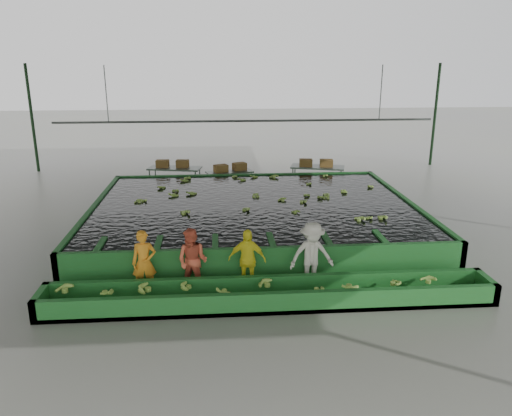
{
  "coord_description": "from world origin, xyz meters",
  "views": [
    {
      "loc": [
        -1.09,
        -13.5,
        5.26
      ],
      "look_at": [
        0.0,
        0.5,
        1.0
      ],
      "focal_mm": 35.0,
      "sensor_mm": 36.0,
      "label": 1
    }
  ],
  "objects": [
    {
      "name": "box_stack_left",
      "position": [
        -2.94,
        6.65,
        0.96
      ],
      "size": [
        1.35,
        0.47,
        0.28
      ],
      "primitive_type": null,
      "rotation": [
        0.0,
        0.0,
        -0.08
      ],
      "color": "brown",
      "rests_on": "packing_table_left"
    },
    {
      "name": "packing_table_left",
      "position": [
        -2.85,
        6.57,
        0.48
      ],
      "size": [
        2.23,
        1.25,
        0.96
      ],
      "primitive_type": null,
      "rotation": [
        0.0,
        0.0,
        -0.2
      ],
      "color": "#59605B",
      "rests_on": "ground"
    },
    {
      "name": "worker_c",
      "position": [
        -0.47,
        -2.8,
        0.75
      ],
      "size": [
        0.92,
        0.49,
        1.5
      ],
      "primitive_type": "imported",
      "rotation": [
        0.0,
        0.0,
        -0.15
      ],
      "color": "yellow",
      "rests_on": "ground"
    },
    {
      "name": "worker_a",
      "position": [
        -2.82,
        -2.8,
        0.76
      ],
      "size": [
        0.59,
        0.42,
        1.52
      ],
      "primitive_type": "imported",
      "rotation": [
        0.0,
        0.0,
        0.11
      ],
      "color": "orange",
      "rests_on": "ground"
    },
    {
      "name": "trough_bananas",
      "position": [
        0.0,
        -3.6,
        0.4
      ],
      "size": [
        9.59,
        0.64,
        0.13
      ],
      "primitive_type": null,
      "color": "#8DBA44",
      "rests_on": "sorting_trough"
    },
    {
      "name": "box_stack_mid",
      "position": [
        -0.59,
        6.28,
        0.84
      ],
      "size": [
        1.39,
        0.87,
        0.29
      ],
      "primitive_type": null,
      "rotation": [
        0.0,
        0.0,
        0.4
      ],
      "color": "brown",
      "rests_on": "packing_table_mid"
    },
    {
      "name": "ground",
      "position": [
        0.0,
        0.0,
        0.0
      ],
      "size": [
        80.0,
        80.0,
        0.0
      ],
      "primitive_type": "plane",
      "color": "slate",
      "rests_on": "ground"
    },
    {
      "name": "floating_bananas",
      "position": [
        0.0,
        2.3,
        0.85
      ],
      "size": [
        9.06,
        6.18,
        0.12
      ],
      "primitive_type": null,
      "color": "#8DBA44",
      "rests_on": "tank_water"
    },
    {
      "name": "cableway_rail",
      "position": [
        0.0,
        5.0,
        3.0
      ],
      "size": [
        0.08,
        0.08,
        14.0
      ],
      "primitive_type": "cylinder",
      "color": "#59605B",
      "rests_on": "shed_roof"
    },
    {
      "name": "tank_water",
      "position": [
        0.0,
        1.5,
        0.85
      ],
      "size": [
        9.7,
        7.7,
        0.0
      ],
      "primitive_type": "cube",
      "color": "black",
      "rests_on": "flotation_tank"
    },
    {
      "name": "packing_table_right",
      "position": [
        2.98,
        6.27,
        0.49
      ],
      "size": [
        2.31,
        1.41,
        0.98
      ],
      "primitive_type": null,
      "rotation": [
        0.0,
        0.0,
        -0.27
      ],
      "color": "#59605B",
      "rests_on": "ground"
    },
    {
      "name": "shed_roof",
      "position": [
        0.0,
        0.0,
        5.0
      ],
      "size": [
        20.0,
        22.0,
        0.04
      ],
      "primitive_type": "cube",
      "color": "gray",
      "rests_on": "shed_posts"
    },
    {
      "name": "packing_table_mid",
      "position": [
        -0.63,
        6.21,
        0.42
      ],
      "size": [
        1.98,
        1.21,
        0.84
      ],
      "primitive_type": null,
      "rotation": [
        0.0,
        0.0,
        0.28
      ],
      "color": "#59605B",
      "rests_on": "ground"
    },
    {
      "name": "sorting_trough",
      "position": [
        0.0,
        -3.6,
        0.25
      ],
      "size": [
        10.0,
        1.0,
        0.5
      ],
      "primitive_type": null,
      "color": "#1D6224",
      "rests_on": "ground"
    },
    {
      "name": "worker_b",
      "position": [
        -1.72,
        -2.8,
        0.77
      ],
      "size": [
        0.91,
        0.82,
        1.53
      ],
      "primitive_type": "imported",
      "rotation": [
        0.0,
        0.0,
        -0.39
      ],
      "color": "#DC5C3C",
      "rests_on": "ground"
    },
    {
      "name": "rail_hanger_right",
      "position": [
        5.0,
        5.0,
        4.0
      ],
      "size": [
        0.04,
        0.04,
        2.0
      ],
      "primitive_type": "cylinder",
      "color": "#59605B",
      "rests_on": "shed_roof"
    },
    {
      "name": "flotation_tank",
      "position": [
        0.0,
        1.5,
        0.45
      ],
      "size": [
        10.0,
        8.0,
        0.9
      ],
      "primitive_type": null,
      "color": "#1D6224",
      "rests_on": "ground"
    },
    {
      "name": "box_stack_right",
      "position": [
        2.91,
        6.23,
        0.98
      ],
      "size": [
        1.39,
        0.56,
        0.29
      ],
      "primitive_type": null,
      "rotation": [
        0.0,
        0.0,
        -0.14
      ],
      "color": "brown",
      "rests_on": "packing_table_right"
    },
    {
      "name": "worker_d",
      "position": [
        1.05,
        -2.8,
        0.81
      ],
      "size": [
        1.1,
        0.69,
        1.62
      ],
      "primitive_type": "imported",
      "rotation": [
        0.0,
        0.0,
        0.09
      ],
      "color": "beige",
      "rests_on": "ground"
    },
    {
      "name": "rail_hanger_left",
      "position": [
        -5.0,
        5.0,
        4.0
      ],
      "size": [
        0.04,
        0.04,
        2.0
      ],
      "primitive_type": "cylinder",
      "color": "#59605B",
      "rests_on": "shed_roof"
    },
    {
      "name": "shed_posts",
      "position": [
        0.0,
        0.0,
        2.5
      ],
      "size": [
        20.0,
        22.0,
        5.0
      ],
      "primitive_type": null,
      "color": "black",
      "rests_on": "ground"
    }
  ]
}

